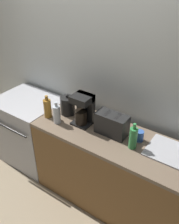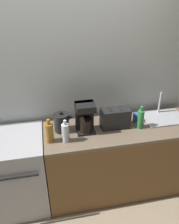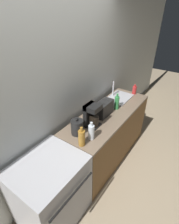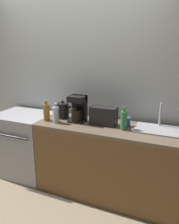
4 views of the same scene
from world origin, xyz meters
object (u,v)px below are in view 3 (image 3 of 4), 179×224
object	(u,v)px
bottle_red	(134,90)
kettle	(77,127)
coffee_maker	(91,115)
bottle_green	(117,103)
cup_blue	(110,103)
bottle_amber	(82,138)
bottle_clear	(91,132)
stove	(51,191)
toaster	(104,108)

from	to	relation	value
bottle_red	kettle	bearing A→B (deg)	174.95
coffee_maker	bottle_green	xyz separation A→B (m)	(0.60, -0.07, -0.06)
cup_blue	bottle_green	bearing A→B (deg)	-93.91
coffee_maker	bottle_amber	size ratio (longest dim) A/B	1.29
kettle	bottle_clear	bearing A→B (deg)	-84.42
stove	bottle_green	xyz separation A→B (m)	(1.44, -0.06, 0.55)
bottle_clear	stove	bearing A→B (deg)	166.99
coffee_maker	bottle_green	size ratio (longest dim) A/B	1.26
stove	toaster	world-z (taller)	toaster
kettle	bottle_red	size ratio (longest dim) A/B	1.27
stove	bottle_red	bearing A→B (deg)	-1.99
bottle_red	bottle_amber	distance (m)	1.65
kettle	cup_blue	distance (m)	0.85
toaster	bottle_amber	world-z (taller)	bottle_amber
kettle	bottle_clear	world-z (taller)	bottle_clear
bottle_amber	cup_blue	xyz separation A→B (m)	(0.99, 0.19, -0.05)
toaster	bottle_amber	distance (m)	0.73
bottle_red	bottle_green	xyz separation A→B (m)	(-0.67, 0.02, 0.03)
toaster	bottle_clear	distance (m)	0.58
stove	bottle_red	size ratio (longest dim) A/B	4.91
bottle_red	bottle_green	bearing A→B (deg)	178.61
kettle	stove	bearing A→B (deg)	-174.26
bottle_red	bottle_clear	xyz separation A→B (m)	(-1.49, -0.07, 0.03)
stove	toaster	bearing A→B (deg)	0.81
bottle_amber	cup_blue	size ratio (longest dim) A/B	2.39
coffee_maker	toaster	bearing A→B (deg)	0.93
kettle	toaster	distance (m)	0.58
stove	coffee_maker	distance (m)	1.04
toaster	bottle_clear	bearing A→B (deg)	-164.09
bottle_clear	cup_blue	size ratio (longest dim) A/B	2.29
toaster	bottle_red	bearing A→B (deg)	-5.52
stove	bottle_amber	xyz separation A→B (m)	(0.46, -0.11, 0.55)
bottle_red	bottle_clear	size ratio (longest dim) A/B	0.75
bottle_green	bottle_amber	xyz separation A→B (m)	(-0.98, -0.06, -0.00)
toaster	bottle_amber	xyz separation A→B (m)	(-0.72, -0.13, -0.00)
toaster	bottle_green	world-z (taller)	bottle_green
kettle	bottle_green	size ratio (longest dim) A/B	0.90
stove	cup_blue	xyz separation A→B (m)	(1.45, 0.07, 0.49)
toaster	stove	bearing A→B (deg)	-179.19
kettle	bottle_green	bearing A→B (deg)	-7.92
coffee_maker	bottle_red	xyz separation A→B (m)	(1.27, -0.08, -0.09)
kettle	bottle_red	xyz separation A→B (m)	(1.51, -0.13, -0.02)
stove	toaster	xyz separation A→B (m)	(1.18, 0.02, 0.55)
coffee_maker	bottle_red	bearing A→B (deg)	-3.83
bottle_amber	stove	bearing A→B (deg)	166.08
bottle_red	cup_blue	size ratio (longest dim) A/B	1.73
coffee_maker	bottle_clear	size ratio (longest dim) A/B	1.35
toaster	bottle_red	xyz separation A→B (m)	(0.93, -0.09, -0.03)
bottle_clear	cup_blue	bearing A→B (deg)	14.38
coffee_maker	bottle_green	world-z (taller)	coffee_maker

